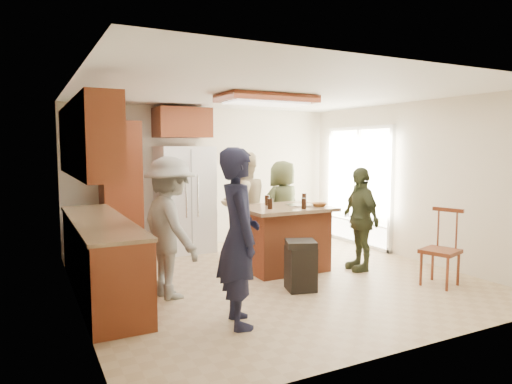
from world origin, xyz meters
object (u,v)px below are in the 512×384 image
spindle_chair (441,251)px  person_behind_left (244,205)px  person_front_left (239,237)px  person_behind_right (283,207)px  person_side_right (360,219)px  refrigerator (185,199)px  kitchen_island (283,237)px  trash_bin (301,265)px  person_counter (170,228)px

spindle_chair → person_behind_left: bearing=121.5°
person_front_left → person_behind_right: bearing=-27.0°
person_side_right → person_front_left: bearing=-56.1°
person_front_left → refrigerator: size_ratio=0.99×
refrigerator → kitchen_island: refrigerator is taller
person_behind_right → person_front_left: bearing=31.6°
person_behind_left → refrigerator: (-0.74, 0.82, 0.05)m
refrigerator → trash_bin: 2.86m
kitchen_island → spindle_chair: size_ratio=1.29×
person_counter → person_front_left: bearing=-171.7°
person_counter → spindle_chair: 3.46m
person_behind_right → kitchen_island: size_ratio=1.22×
person_behind_right → trash_bin: size_ratio=2.48×
trash_bin → person_front_left: bearing=-150.6°
person_behind_left → person_behind_right: person_behind_left is taller
person_front_left → person_behind_right: (1.98, 2.50, -0.11)m
person_behind_right → person_side_right: person_behind_right is taller
trash_bin → person_behind_left: bearing=85.6°
spindle_chair → kitchen_island: bearing=131.5°
person_side_right → trash_bin: person_side_right is taller
person_front_left → refrigerator: (0.56, 3.39, 0.01)m
person_behind_right → kitchen_island: (-0.52, -0.90, -0.31)m
person_front_left → kitchen_island: size_ratio=1.39×
trash_bin → spindle_chair: bearing=-20.7°
person_behind_left → refrigerator: bearing=-55.7°
person_front_left → person_behind_left: bearing=-15.5°
person_counter → person_side_right: bearing=-100.5°
person_behind_right → person_counter: bearing=10.1°
person_behind_right → refrigerator: refrigerator is taller
person_front_left → person_behind_left: person_front_left is taller
person_side_right → kitchen_island: bearing=-107.5°
person_front_left → trash_bin: person_front_left is taller
person_front_left → person_side_right: 2.68m
person_counter → trash_bin: (1.52, -0.49, -0.52)m
person_behind_left → spindle_chair: 3.05m
person_behind_left → person_counter: bearing=33.1°
person_front_left → trash_bin: size_ratio=2.83×
person_counter → refrigerator: (0.92, 2.25, 0.06)m
person_front_left → person_behind_right: 3.19m
person_behind_left → kitchen_island: person_behind_left is taller
person_behind_right → person_behind_left: bearing=-26.2°
person_behind_left → person_behind_right: size_ratio=1.09×
trash_bin → person_behind_right: bearing=65.9°
person_counter → refrigerator: size_ratio=0.93×
person_side_right → trash_bin: size_ratio=2.38×
person_front_left → person_side_right: size_ratio=1.19×
refrigerator → person_counter: bearing=-112.3°
person_front_left → spindle_chair: size_ratio=1.79×
refrigerator → spindle_chair: 4.13m
person_behind_left → trash_bin: 2.00m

